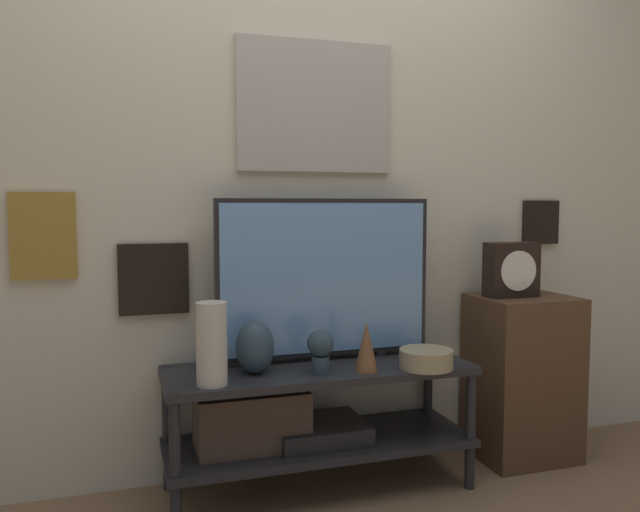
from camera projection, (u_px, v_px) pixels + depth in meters
name	position (u px, v px, depth m)	size (l,w,h in m)	color
wall_back	(300.00, 153.00, 2.63)	(6.40, 0.08, 2.70)	beige
media_console	(296.00, 415.00, 2.44)	(1.21, 0.42, 0.50)	#232326
television	(325.00, 278.00, 2.53)	(0.90, 0.05, 0.66)	black
vase_slim_bronze	(366.00, 347.00, 2.37)	(0.09, 0.09, 0.19)	brown
vase_wide_bowl	(426.00, 359.00, 2.43)	(0.21, 0.21, 0.07)	tan
vase_urn_stoneware	(255.00, 347.00, 2.34)	(0.14, 0.14, 0.20)	#2D4251
vase_tall_ceramic	(212.00, 344.00, 2.18)	(0.11, 0.11, 0.30)	beige
decorative_bust	(320.00, 347.00, 2.35)	(0.10, 0.10, 0.17)	#2D4251
side_table	(522.00, 377.00, 2.79)	(0.42, 0.35, 0.73)	#513823
mantel_clock	(511.00, 270.00, 2.74)	(0.23, 0.11, 0.24)	black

